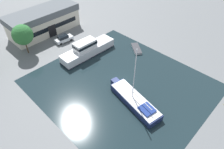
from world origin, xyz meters
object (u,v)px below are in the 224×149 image
(warehouse_building, at_px, (44,21))
(sailboat_moored, at_px, (134,100))
(parked_car, at_px, (64,39))
(quay_tree_near_building, at_px, (23,35))
(small_dinghy, at_px, (136,49))
(motor_cruiser, at_px, (87,49))

(warehouse_building, xyz_separation_m, sailboat_moored, (-2.81, -33.71, -2.41))
(parked_car, relative_size, sailboat_moored, 0.39)
(quay_tree_near_building, bearing_deg, parked_car, -12.31)
(warehouse_building, height_order, parked_car, warehouse_building)
(parked_car, relative_size, small_dinghy, 1.02)
(parked_car, distance_m, sailboat_moored, 26.19)
(parked_car, xyz_separation_m, motor_cruiser, (0.54, -8.64, 0.53))
(parked_car, distance_m, small_dinghy, 18.55)
(quay_tree_near_building, bearing_deg, small_dinghy, -42.59)
(warehouse_building, bearing_deg, small_dinghy, -66.06)
(warehouse_building, relative_size, parked_car, 3.95)
(quay_tree_near_building, bearing_deg, warehouse_building, 34.68)
(quay_tree_near_building, distance_m, parked_car, 9.95)
(warehouse_building, height_order, motor_cruiser, warehouse_building)
(parked_car, distance_m, motor_cruiser, 8.68)
(quay_tree_near_building, height_order, parked_car, quay_tree_near_building)
(quay_tree_near_building, bearing_deg, motor_cruiser, -48.28)
(warehouse_building, bearing_deg, quay_tree_near_building, -145.95)
(warehouse_building, height_order, small_dinghy, warehouse_building)
(small_dinghy, bearing_deg, parked_car, 160.23)
(warehouse_building, bearing_deg, parked_car, -86.76)
(warehouse_building, bearing_deg, sailboat_moored, -95.39)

